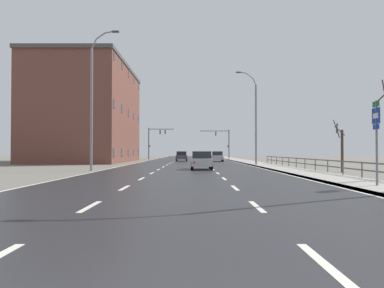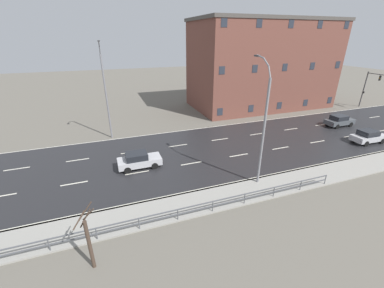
{
  "view_description": "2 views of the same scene",
  "coord_description": "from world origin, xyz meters",
  "px_view_note": "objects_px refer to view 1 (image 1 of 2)",
  "views": [
    {
      "loc": [
        0.52,
        -3.22,
        1.56
      ],
      "look_at": [
        0.47,
        49.8,
        2.6
      ],
      "focal_mm": 35.5,
      "sensor_mm": 36.0,
      "label": 1
    },
    {
      "loc": [
        22.8,
        27.06,
        11.72
      ],
      "look_at": [
        0.0,
        35.3,
        1.05
      ],
      "focal_mm": 22.97,
      "sensor_mm": 36.0,
      "label": 2
    }
  ],
  "objects_px": {
    "car_far_right": "(202,160)",
    "car_distant": "(182,156)",
    "street_lamp_midground": "(255,119)",
    "traffic_signal_right": "(224,139)",
    "street_lamp_foreground": "(383,56)",
    "street_lamp_left_bank": "(93,102)",
    "brick_building": "(89,114)",
    "highway_sign": "(377,132)",
    "car_near_left": "(218,156)",
    "traffic_signal_left": "(155,138)"
  },
  "relations": [
    {
      "from": "street_lamp_foreground",
      "to": "car_far_right",
      "type": "bearing_deg",
      "value": 107.75
    },
    {
      "from": "street_lamp_foreground",
      "to": "traffic_signal_left",
      "type": "xyz_separation_m",
      "value": [
        -14.11,
        60.07,
        -0.8
      ]
    },
    {
      "from": "car_far_right",
      "to": "street_lamp_foreground",
      "type": "bearing_deg",
      "value": -72.45
    },
    {
      "from": "car_far_right",
      "to": "car_distant",
      "type": "height_order",
      "value": "same"
    },
    {
      "from": "street_lamp_left_bank",
      "to": "car_distant",
      "type": "xyz_separation_m",
      "value": [
        6.31,
        30.53,
        -4.79
      ]
    },
    {
      "from": "street_lamp_foreground",
      "to": "traffic_signal_left",
      "type": "bearing_deg",
      "value": 103.22
    },
    {
      "from": "car_distant",
      "to": "brick_building",
      "type": "relative_size",
      "value": 0.17
    },
    {
      "from": "street_lamp_left_bank",
      "to": "car_distant",
      "type": "distance_m",
      "value": 31.55
    },
    {
      "from": "street_lamp_left_bank",
      "to": "traffic_signal_left",
      "type": "distance_m",
      "value": 43.17
    },
    {
      "from": "car_far_right",
      "to": "brick_building",
      "type": "xyz_separation_m",
      "value": [
        -16.37,
        24.25,
        6.41
      ]
    },
    {
      "from": "brick_building",
      "to": "street_lamp_left_bank",
      "type": "bearing_deg",
      "value": -73.98
    },
    {
      "from": "brick_building",
      "to": "car_near_left",
      "type": "bearing_deg",
      "value": 7.04
    },
    {
      "from": "street_lamp_left_bank",
      "to": "car_distant",
      "type": "relative_size",
      "value": 2.76
    },
    {
      "from": "highway_sign",
      "to": "car_near_left",
      "type": "relative_size",
      "value": 0.9
    },
    {
      "from": "brick_building",
      "to": "traffic_signal_right",
      "type": "bearing_deg",
      "value": 40.73
    },
    {
      "from": "traffic_signal_left",
      "to": "brick_building",
      "type": "height_order",
      "value": "brick_building"
    },
    {
      "from": "highway_sign",
      "to": "brick_building",
      "type": "xyz_separation_m",
      "value": [
        -23.42,
        40.7,
        4.82
      ]
    },
    {
      "from": "street_lamp_foreground",
      "to": "traffic_signal_right",
      "type": "xyz_separation_m",
      "value": [
        -0.67,
        62.0,
        -1.06
      ]
    },
    {
      "from": "street_lamp_midground",
      "to": "highway_sign",
      "type": "height_order",
      "value": "street_lamp_midground"
    },
    {
      "from": "traffic_signal_right",
      "to": "car_distant",
      "type": "relative_size",
      "value": 1.44
    },
    {
      "from": "street_lamp_left_bank",
      "to": "brick_building",
      "type": "xyz_separation_m",
      "value": [
        -7.56,
        26.31,
        1.62
      ]
    },
    {
      "from": "traffic_signal_right",
      "to": "car_far_right",
      "type": "height_order",
      "value": "traffic_signal_right"
    },
    {
      "from": "highway_sign",
      "to": "car_near_left",
      "type": "height_order",
      "value": "highway_sign"
    },
    {
      "from": "highway_sign",
      "to": "car_far_right",
      "type": "bearing_deg",
      "value": 113.21
    },
    {
      "from": "traffic_signal_left",
      "to": "car_far_right",
      "type": "relative_size",
      "value": 1.5
    },
    {
      "from": "traffic_signal_left",
      "to": "car_distant",
      "type": "bearing_deg",
      "value": -66.29
    },
    {
      "from": "brick_building",
      "to": "car_far_right",
      "type": "bearing_deg",
      "value": -55.98
    },
    {
      "from": "street_lamp_foreground",
      "to": "brick_building",
      "type": "relative_size",
      "value": 0.43
    },
    {
      "from": "street_lamp_foreground",
      "to": "street_lamp_midground",
      "type": "distance_m",
      "value": 28.22
    },
    {
      "from": "street_lamp_midground",
      "to": "car_distant",
      "type": "height_order",
      "value": "street_lamp_midground"
    },
    {
      "from": "street_lamp_foreground",
      "to": "car_far_right",
      "type": "xyz_separation_m",
      "value": [
        -6.08,
        18.99,
        -4.21
      ]
    },
    {
      "from": "street_lamp_midground",
      "to": "street_lamp_left_bank",
      "type": "bearing_deg",
      "value": -142.92
    },
    {
      "from": "street_lamp_midground",
      "to": "highway_sign",
      "type": "xyz_separation_m",
      "value": [
        0.93,
        -25.67,
        -2.73
      ]
    },
    {
      "from": "traffic_signal_left",
      "to": "brick_building",
      "type": "relative_size",
      "value": 0.25
    },
    {
      "from": "car_near_left",
      "to": "car_distant",
      "type": "relative_size",
      "value": 1.01
    },
    {
      "from": "street_lamp_midground",
      "to": "traffic_signal_right",
      "type": "bearing_deg",
      "value": 91.2
    },
    {
      "from": "street_lamp_left_bank",
      "to": "highway_sign",
      "type": "bearing_deg",
      "value": -42.2
    },
    {
      "from": "traffic_signal_left",
      "to": "car_near_left",
      "type": "height_order",
      "value": "traffic_signal_left"
    },
    {
      "from": "street_lamp_left_bank",
      "to": "traffic_signal_left",
      "type": "xyz_separation_m",
      "value": [
        0.78,
        43.14,
        -1.37
      ]
    },
    {
      "from": "traffic_signal_right",
      "to": "highway_sign",
      "type": "bearing_deg",
      "value": -88.42
    },
    {
      "from": "street_lamp_foreground",
      "to": "street_lamp_left_bank",
      "type": "height_order",
      "value": "street_lamp_left_bank"
    },
    {
      "from": "car_near_left",
      "to": "car_far_right",
      "type": "bearing_deg",
      "value": -94.95
    },
    {
      "from": "car_far_right",
      "to": "car_distant",
      "type": "bearing_deg",
      "value": 94.81
    },
    {
      "from": "street_lamp_midground",
      "to": "traffic_signal_left",
      "type": "bearing_deg",
      "value": 113.97
    },
    {
      "from": "street_lamp_midground",
      "to": "street_lamp_foreground",
      "type": "bearing_deg",
      "value": -90.09
    },
    {
      "from": "car_near_left",
      "to": "traffic_signal_right",
      "type": "bearing_deg",
      "value": 83.79
    },
    {
      "from": "street_lamp_foreground",
      "to": "traffic_signal_right",
      "type": "relative_size",
      "value": 1.74
    },
    {
      "from": "street_lamp_midground",
      "to": "street_lamp_left_bank",
      "type": "height_order",
      "value": "street_lamp_left_bank"
    },
    {
      "from": "street_lamp_left_bank",
      "to": "car_far_right",
      "type": "bearing_deg",
      "value": 13.19
    },
    {
      "from": "car_distant",
      "to": "brick_building",
      "type": "height_order",
      "value": "brick_building"
    }
  ]
}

